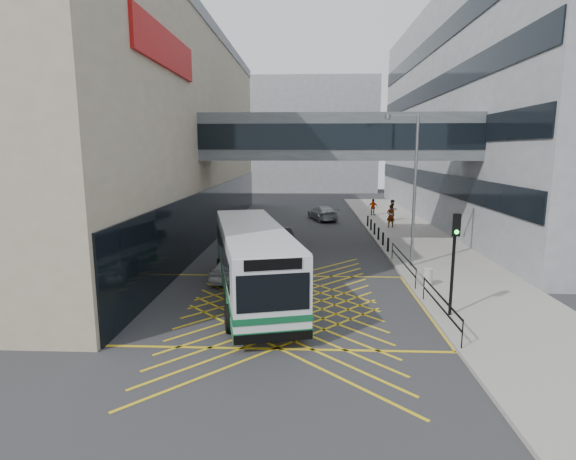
# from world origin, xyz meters

# --- Properties ---
(ground) EXTENTS (120.00, 120.00, 0.00)m
(ground) POSITION_xyz_m (0.00, 0.00, 0.00)
(ground) COLOR #333335
(building_whsmith) EXTENTS (24.17, 42.00, 16.00)m
(building_whsmith) POSITION_xyz_m (-17.98, 16.00, 8.00)
(building_whsmith) COLOR tan
(building_whsmith) RESTS_ON ground
(building_right) EXTENTS (24.09, 44.00, 20.00)m
(building_right) POSITION_xyz_m (23.98, 24.00, 10.00)
(building_right) COLOR gray
(building_right) RESTS_ON ground
(building_far) EXTENTS (28.00, 16.00, 18.00)m
(building_far) POSITION_xyz_m (-2.00, 60.00, 9.00)
(building_far) COLOR gray
(building_far) RESTS_ON ground
(skybridge) EXTENTS (20.00, 4.10, 3.00)m
(skybridge) POSITION_xyz_m (3.00, 12.00, 7.50)
(skybridge) COLOR #4E5359
(skybridge) RESTS_ON ground
(pavement) EXTENTS (6.00, 54.00, 0.16)m
(pavement) POSITION_xyz_m (9.00, 15.00, 0.08)
(pavement) COLOR gray
(pavement) RESTS_ON ground
(box_junction) EXTENTS (12.00, 9.00, 0.01)m
(box_junction) POSITION_xyz_m (0.00, 0.00, 0.00)
(box_junction) COLOR gold
(box_junction) RESTS_ON ground
(bus) EXTENTS (5.38, 12.05, 3.29)m
(bus) POSITION_xyz_m (-1.50, 1.04, 1.76)
(bus) COLOR silver
(bus) RESTS_ON ground
(car_white) EXTENTS (3.08, 4.78, 1.41)m
(car_white) POSITION_xyz_m (-2.55, 3.73, 0.71)
(car_white) COLOR silver
(car_white) RESTS_ON ground
(car_dark) EXTENTS (2.80, 4.51, 1.32)m
(car_dark) POSITION_xyz_m (-1.00, 12.29, 0.66)
(car_dark) COLOR black
(car_dark) RESTS_ON ground
(car_silver) EXTENTS (3.23, 5.10, 1.47)m
(car_silver) POSITION_xyz_m (2.48, 24.33, 0.74)
(car_silver) COLOR #9CA0A4
(car_silver) RESTS_ON ground
(traffic_light) EXTENTS (0.31, 0.49, 4.12)m
(traffic_light) POSITION_xyz_m (6.71, -1.49, 2.84)
(traffic_light) COLOR black
(traffic_light) RESTS_ON pavement
(street_lamp) EXTENTS (1.91, 0.37, 8.41)m
(street_lamp) POSITION_xyz_m (6.76, 6.44, 4.95)
(street_lamp) COLOR slate
(street_lamp) RESTS_ON pavement
(litter_bin) EXTENTS (0.49, 0.49, 0.84)m
(litter_bin) POSITION_xyz_m (6.84, 2.58, 0.58)
(litter_bin) COLOR #ADA89E
(litter_bin) RESTS_ON pavement
(kerb_railings) EXTENTS (0.05, 12.54, 1.00)m
(kerb_railings) POSITION_xyz_m (6.15, 1.78, 0.88)
(kerb_railings) COLOR black
(kerb_railings) RESTS_ON pavement
(bollards) EXTENTS (0.14, 10.14, 0.90)m
(bollards) POSITION_xyz_m (6.25, 15.00, 0.61)
(bollards) COLOR black
(bollards) RESTS_ON pavement
(pedestrian_a) EXTENTS (0.87, 0.69, 1.94)m
(pedestrian_a) POSITION_xyz_m (8.10, 19.44, 1.13)
(pedestrian_a) COLOR gray
(pedestrian_a) RESTS_ON pavement
(pedestrian_b) EXTENTS (1.10, 0.97, 1.95)m
(pedestrian_b) POSITION_xyz_m (8.99, 23.30, 1.13)
(pedestrian_b) COLOR gray
(pedestrian_b) RESTS_ON pavement
(pedestrian_c) EXTENTS (1.06, 0.72, 1.64)m
(pedestrian_c) POSITION_xyz_m (7.66, 26.71, 0.98)
(pedestrian_c) COLOR gray
(pedestrian_c) RESTS_ON pavement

